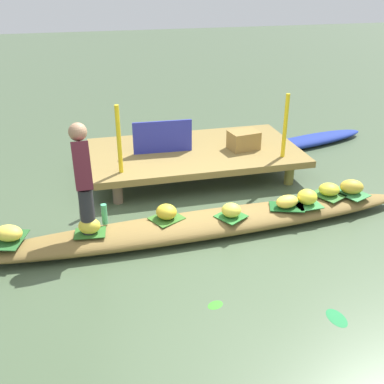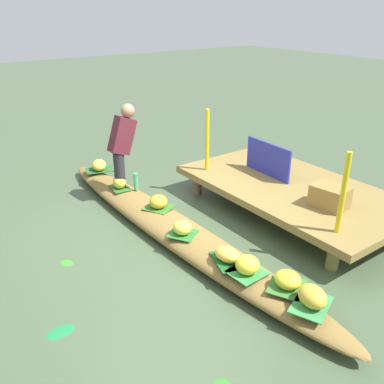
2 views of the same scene
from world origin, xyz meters
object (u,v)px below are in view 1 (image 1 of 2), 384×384
object	(u,v)px
banana_bunch_4	(329,189)
water_bottle	(104,214)
banana_bunch_7	(8,233)
banana_bunch_5	(166,212)
produce_crate	(244,140)
banana_bunch_6	(89,226)
market_banner	(163,137)
banana_bunch_1	(352,187)
banana_bunch_2	(287,201)
banana_bunch_0	(231,210)
vendor_boat	(199,225)
banana_bunch_3	(307,197)
vendor_person	(83,174)
moored_boat	(308,141)

from	to	relation	value
banana_bunch_4	water_bottle	size ratio (longest dim) A/B	1.08
banana_bunch_4	banana_bunch_7	xyz separation A→B (m)	(-3.99, -0.16, 0.01)
banana_bunch_5	produce_crate	xyz separation A→B (m)	(1.53, 1.58, 0.22)
banana_bunch_6	banana_bunch_5	bearing A→B (deg)	7.64
banana_bunch_6	market_banner	xyz separation A→B (m)	(1.20, 1.86, 0.32)
banana_bunch_1	water_bottle	distance (m)	3.25
water_bottle	banana_bunch_4	bearing A→B (deg)	0.94
banana_bunch_1	banana_bunch_2	world-z (taller)	banana_bunch_1
market_banner	banana_bunch_6	bearing A→B (deg)	-120.48
banana_bunch_0	banana_bunch_2	xyz separation A→B (m)	(0.76, 0.06, -0.01)
vendor_boat	banana_bunch_0	distance (m)	0.43
banana_bunch_5	water_bottle	xyz separation A→B (m)	(-0.73, 0.06, 0.03)
vendor_boat	banana_bunch_7	world-z (taller)	banana_bunch_7
vendor_boat	banana_bunch_0	xyz separation A→B (m)	(0.37, -0.08, 0.20)
banana_bunch_5	banana_bunch_3	bearing A→B (deg)	-1.70
water_bottle	produce_crate	size ratio (longest dim) A/B	0.58
vendor_person	produce_crate	xyz separation A→B (m)	(2.45, 1.61, -0.39)
banana_bunch_2	market_banner	distance (m)	2.22
banana_bunch_5	water_bottle	size ratio (longest dim) A/B	1.00
vendor_person	produce_crate	distance (m)	2.95
banana_bunch_1	banana_bunch_7	distance (m)	4.30
banana_bunch_6	vendor_person	bearing A→B (deg)	94.20
market_banner	produce_crate	bearing A→B (deg)	-4.63
banana_bunch_1	banana_bunch_0	bearing A→B (deg)	-172.90
banana_bunch_2	produce_crate	size ratio (longest dim) A/B	0.69
vendor_boat	moored_boat	xyz separation A→B (m)	(2.71, 2.51, -0.03)
banana_bunch_3	banana_bunch_1	bearing A→B (deg)	10.55
banana_bunch_2	vendor_person	world-z (taller)	vendor_person
water_bottle	banana_bunch_6	bearing A→B (deg)	-135.80
banana_bunch_5	produce_crate	bearing A→B (deg)	45.95
vendor_boat	water_bottle	distance (m)	1.15
banana_bunch_0	vendor_person	size ratio (longest dim) A/B	0.19
banana_bunch_4	market_banner	bearing A→B (deg)	139.58
banana_bunch_6	banana_bunch_7	xyz separation A→B (m)	(-0.87, 0.07, -0.01)
banana_bunch_2	vendor_boat	bearing A→B (deg)	178.82
moored_boat	banana_bunch_1	distance (m)	2.46
vendor_boat	banana_bunch_6	distance (m)	1.32
banana_bunch_3	banana_bunch_0	bearing A→B (deg)	-175.30
banana_bunch_0	vendor_boat	bearing A→B (deg)	167.22
banana_bunch_0	banana_bunch_3	xyz separation A→B (m)	(1.04, 0.09, 0.01)
vendor_boat	banana_bunch_0	bearing A→B (deg)	-14.91
banana_bunch_0	vendor_person	xyz separation A→B (m)	(-1.68, 0.11, 0.61)
banana_bunch_0	banana_bunch_4	distance (m)	1.46
banana_bunch_5	water_bottle	bearing A→B (deg)	175.53
banana_bunch_0	banana_bunch_6	distance (m)	1.68
banana_bunch_2	vendor_person	xyz separation A→B (m)	(-2.44, 0.05, 0.62)
banana_bunch_3	banana_bunch_6	distance (m)	2.72
banana_bunch_4	water_bottle	world-z (taller)	water_bottle
banana_bunch_4	banana_bunch_1	bearing A→B (deg)	-4.65
vendor_boat	vendor_person	xyz separation A→B (m)	(-1.31, 0.03, 0.82)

